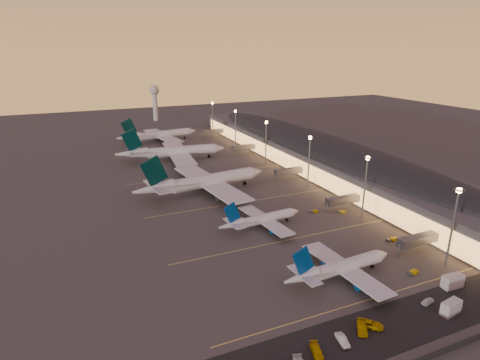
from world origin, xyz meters
name	(u,v)px	position (x,y,z in m)	size (l,w,h in m)	color
ground	(284,234)	(0.00, 0.00, 0.00)	(700.00, 700.00, 0.00)	#484542
airliner_narrow_south	(339,268)	(-0.13, -32.88, 3.55)	(38.40, 34.31, 13.72)	silver
airliner_narrow_north	(261,220)	(-5.52, 8.39, 3.26)	(35.37, 31.71, 12.63)	silver
airliner_wide_near	(203,182)	(-13.27, 53.59, 5.49)	(66.66, 61.20, 21.33)	silver
airliner_wide_mid	(172,152)	(-11.93, 115.41, 5.43)	(65.95, 60.42, 21.09)	silver
airliner_wide_far	(158,135)	(-8.28, 169.62, 4.94)	(59.91, 55.07, 19.18)	silver
terminal_building	(315,150)	(61.84, 72.47, 8.78)	(56.35, 255.00, 17.46)	#49494E
light_masts	(283,142)	(36.00, 65.00, 17.55)	(2.20, 217.20, 25.90)	slate
radar_tower	(155,97)	(10.00, 260.00, 21.87)	(9.00, 9.00, 32.50)	silver
service_lane	(396,325)	(0.00, -56.00, 0.01)	(260.00, 16.00, 0.01)	black
lane_markings	(240,198)	(0.00, 40.00, 0.01)	(90.00, 180.36, 0.00)	#D8C659
fence	(437,354)	(0.00, -68.00, 1.00)	(124.00, 0.12, 2.00)	#2D2D30
baggage_tug_a	(413,273)	(22.02, -40.04, 0.50)	(3.88, 2.11, 1.10)	#C69B00
baggage_tug_b	(392,239)	(32.47, -20.58, 0.54)	(4.13, 2.19, 1.17)	#C69B00
baggage_tug_c	(314,211)	(21.68, 12.53, 0.46)	(3.58, 2.23, 1.00)	#C69B00
catering_truck_a	(454,281)	(27.24, -49.78, 1.80)	(6.98, 3.01, 3.86)	silver
catering_truck_b	(452,307)	(16.50, -58.07, 1.68)	(6.66, 3.35, 3.58)	silver
baggage_tug_d	(342,212)	(32.15, 7.71, 0.43)	(3.32, 2.78, 0.94)	#C69B00
service_van_b	(371,324)	(-6.47, -54.10, 0.86)	(2.85, 6.18, 1.72)	#C69B00
service_van_c	(342,340)	(-16.25, -55.81, 0.82)	(1.73, 4.96, 1.63)	silver
service_van_d	(362,328)	(-9.23, -54.29, 0.84)	(2.37, 5.82, 1.69)	#C69B00
service_van_e	(428,301)	(14.27, -52.65, 0.76)	(1.79, 4.44, 1.51)	silver
service_van_f	(317,351)	(-23.79, -56.42, 0.80)	(2.25, 5.54, 1.61)	#C69B00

